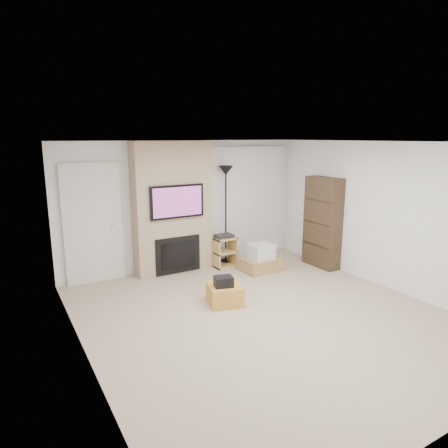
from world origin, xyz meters
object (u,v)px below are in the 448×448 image
ottoman (225,294)px  box_stack (261,260)px  bookshelf (322,222)px  floor_lamp (226,187)px  av_stand (224,250)px

ottoman → box_stack: box_stack is taller
box_stack → bookshelf: bookshelf is taller
box_stack → bookshelf: (1.21, -0.39, 0.70)m
ottoman → floor_lamp: bearing=59.2°
bookshelf → av_stand: bearing=150.6°
av_stand → bookshelf: (1.71, -0.96, 0.55)m
ottoman → bookshelf: (2.63, 0.64, 0.75)m
ottoman → bookshelf: bookshelf is taller
ottoman → bookshelf: 2.81m
box_stack → bookshelf: size_ratio=0.45×
av_stand → ottoman: bearing=-119.8°
av_stand → box_stack: av_stand is taller
av_stand → bookshelf: size_ratio=0.37×
box_stack → bookshelf: 1.45m
bookshelf → box_stack: bearing=162.2°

